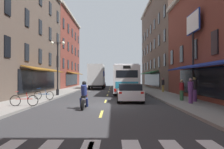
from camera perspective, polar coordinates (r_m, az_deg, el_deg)
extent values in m
cube|color=#333335|center=(15.79, -1.94, -7.73)|extent=(34.80, 80.00, 0.10)
cube|color=#DBCC4C|center=(12.32, -2.58, -9.44)|extent=(0.14, 2.40, 0.01)
cube|color=#DBCC4C|center=(18.77, -1.58, -6.47)|extent=(0.14, 2.40, 0.01)
cube|color=#DBCC4C|center=(25.24, -1.09, -5.01)|extent=(0.14, 2.40, 0.01)
cube|color=#DBCC4C|center=(31.73, -0.80, -4.15)|extent=(0.14, 2.40, 0.01)
cube|color=#DBCC4C|center=(38.22, -0.62, -3.58)|extent=(0.14, 2.40, 0.01)
cube|color=#DBCC4C|center=(44.71, -0.48, -3.18)|extent=(0.14, 2.40, 0.01)
cube|color=#DBCC4C|center=(51.20, -0.38, -2.88)|extent=(0.14, 2.40, 0.01)
cube|color=gray|center=(17.06, -22.30, -6.75)|extent=(3.00, 80.00, 0.14)
cube|color=gray|center=(16.63, 18.98, -6.92)|extent=(3.00, 80.00, 0.14)
cube|color=brown|center=(28.77, -24.72, 9.25)|extent=(8.00, 19.90, 13.69)
cube|color=black|center=(26.88, -16.96, -1.42)|extent=(0.10, 12.00, 2.10)
cube|color=brown|center=(26.69, -15.49, 1.15)|extent=(1.38, 11.20, 0.44)
cube|color=black|center=(19.52, -23.95, 6.16)|extent=(0.10, 1.00, 1.60)
cube|color=black|center=(23.21, -19.87, 5.04)|extent=(0.10, 1.00, 1.60)
cube|color=black|center=(26.98, -16.93, 4.22)|extent=(0.10, 1.00, 1.60)
cube|color=black|center=(30.81, -14.72, 3.59)|extent=(0.10, 1.00, 1.60)
cube|color=black|center=(34.68, -13.01, 3.09)|extent=(0.10, 1.00, 1.60)
cube|color=black|center=(20.16, -23.89, 15.23)|extent=(0.10, 1.00, 1.60)
cube|color=black|center=(23.74, -19.83, 12.75)|extent=(0.10, 1.00, 1.60)
cube|color=black|center=(27.44, -16.91, 10.89)|extent=(0.10, 1.00, 1.60)
cube|color=black|center=(31.22, -14.70, 9.45)|extent=(0.10, 1.00, 1.60)
cube|color=black|center=(35.04, -12.99, 8.32)|extent=(0.10, 1.00, 1.60)
cube|color=black|center=(31.94, -14.68, 15.11)|extent=(0.10, 1.00, 1.60)
cube|color=black|center=(35.69, -12.97, 13.40)|extent=(0.10, 1.00, 1.60)
cube|color=brown|center=(47.50, -14.41, 5.44)|extent=(8.00, 19.90, 14.00)
cube|color=#B2AD9E|center=(47.82, -9.49, 13.48)|extent=(0.44, 19.40, 0.40)
cube|color=black|center=(46.36, -9.60, -1.17)|extent=(0.10, 12.00, 2.10)
cube|color=brown|center=(46.25, -8.73, 0.31)|extent=(1.38, 11.20, 0.44)
cube|color=black|center=(38.57, -11.64, 2.70)|extent=(0.10, 1.00, 1.60)
cube|color=black|center=(42.49, -10.52, 2.37)|extent=(0.10, 1.00, 1.60)
cube|color=black|center=(46.42, -9.59, 2.10)|extent=(0.10, 1.00, 1.60)
cube|color=black|center=(50.36, -8.81, 1.87)|extent=(0.10, 1.00, 1.60)
cube|color=black|center=(54.31, -8.14, 1.68)|extent=(0.10, 1.00, 1.60)
cube|color=black|center=(38.90, -11.62, 7.41)|extent=(0.10, 1.00, 1.60)
cube|color=black|center=(42.78, -10.51, 6.65)|extent=(0.10, 1.00, 1.60)
cube|color=black|center=(46.69, -9.58, 6.03)|extent=(0.10, 1.00, 1.60)
cube|color=black|center=(50.61, -8.80, 5.49)|extent=(0.10, 1.00, 1.60)
cube|color=black|center=(54.54, -8.13, 5.04)|extent=(0.10, 1.00, 1.60)
cube|color=black|center=(39.48, -11.61, 12.01)|extent=(0.10, 1.00, 1.60)
cube|color=black|center=(43.31, -10.50, 10.86)|extent=(0.10, 1.00, 1.60)
cube|color=black|center=(47.18, -9.57, 9.89)|extent=(0.10, 1.00, 1.60)
cube|color=black|center=(51.06, -8.79, 9.07)|extent=(0.10, 1.00, 1.60)
cube|color=black|center=(54.96, -8.13, 8.36)|extent=(0.10, 1.00, 1.60)
cube|color=black|center=(17.06, 23.61, -1.76)|extent=(0.10, 16.00, 2.10)
cube|color=navy|center=(16.81, 21.36, 2.30)|extent=(1.38, 14.93, 0.44)
cube|color=black|center=(17.22, 23.56, 7.09)|extent=(0.10, 1.00, 1.60)
cube|color=black|center=(20.74, 19.38, 5.73)|extent=(0.10, 1.00, 1.60)
cube|color=black|center=(24.36, 16.44, 4.75)|extent=(0.10, 1.00, 1.60)
cube|color=black|center=(28.02, 14.27, 4.02)|extent=(0.10, 1.00, 1.60)
cube|color=brown|center=(44.12, 14.57, 7.25)|extent=(8.00, 26.57, 16.04)
cube|color=#B2AD9E|center=(45.04, 9.24, 17.09)|extent=(0.44, 26.07, 0.40)
cube|color=black|center=(42.87, 9.36, -1.20)|extent=(0.10, 16.00, 2.10)
cube|color=#1E6638|center=(42.77, 8.42, 0.40)|extent=(1.38, 14.93, 0.44)
cube|color=black|center=(31.72, 12.61, 3.45)|extent=(0.10, 1.00, 1.60)
cube|color=black|center=(35.44, 11.29, 3.00)|extent=(0.10, 1.00, 1.60)
cube|color=black|center=(39.18, 10.23, 2.64)|extent=(0.10, 1.00, 1.60)
cube|color=black|center=(42.93, 9.35, 2.34)|extent=(0.10, 1.00, 1.60)
cube|color=black|center=(46.69, 8.62, 2.08)|extent=(0.10, 1.00, 1.60)
cube|color=black|center=(50.46, 7.99, 1.87)|extent=(0.10, 1.00, 1.60)
cube|color=black|center=(54.23, 7.45, 1.68)|extent=(0.10, 1.00, 1.60)
cube|color=black|center=(32.12, 12.59, 9.16)|extent=(0.10, 1.00, 1.60)
cube|color=black|center=(35.80, 11.28, 8.12)|extent=(0.10, 1.00, 1.60)
cube|color=black|center=(39.50, 10.22, 7.28)|extent=(0.10, 1.00, 1.60)
cube|color=black|center=(43.22, 9.34, 6.58)|extent=(0.10, 1.00, 1.60)
cube|color=black|center=(46.96, 8.61, 5.98)|extent=(0.10, 1.00, 1.60)
cube|color=black|center=(50.71, 7.99, 5.48)|extent=(0.10, 1.00, 1.60)
cube|color=black|center=(54.47, 7.45, 5.04)|extent=(0.10, 1.00, 1.60)
cube|color=black|center=(32.82, 12.57, 14.67)|extent=(0.10, 1.00, 1.60)
cube|color=black|center=(36.43, 11.27, 13.10)|extent=(0.10, 1.00, 1.60)
cube|color=black|center=(40.08, 10.21, 11.81)|extent=(0.10, 1.00, 1.60)
cube|color=black|center=(43.75, 9.33, 10.74)|extent=(0.10, 1.00, 1.60)
cube|color=black|center=(47.45, 8.60, 9.82)|extent=(0.10, 1.00, 1.60)
cube|color=black|center=(51.16, 7.98, 9.04)|extent=(0.10, 1.00, 1.60)
cube|color=black|center=(54.88, 7.44, 8.37)|extent=(0.10, 1.00, 1.60)
cylinder|color=black|center=(20.07, 19.02, 2.07)|extent=(0.18, 0.18, 5.41)
cylinder|color=black|center=(20.11, 19.06, -5.31)|extent=(0.40, 0.40, 0.24)
cube|color=navy|center=(20.53, 18.98, 11.76)|extent=(0.10, 2.96, 1.67)
cube|color=white|center=(20.52, 18.82, 11.77)|extent=(0.04, 2.80, 1.51)
cube|color=white|center=(20.55, 19.14, 11.75)|extent=(0.04, 2.80, 1.51)
cube|color=white|center=(28.32, 3.16, -1.08)|extent=(2.80, 12.29, 2.73)
cube|color=silver|center=(28.35, 3.16, 1.80)|extent=(2.58, 11.08, 0.16)
cube|color=black|center=(28.62, 3.14, -0.69)|extent=(2.79, 9.89, 0.96)
cube|color=#193899|center=(28.35, 3.16, -3.34)|extent=(2.83, 11.89, 0.36)
cube|color=black|center=(34.39, 2.87, -0.71)|extent=(2.25, 0.17, 1.10)
cube|color=black|center=(22.25, 3.62, 0.14)|extent=(2.05, 0.16, 0.70)
cube|color=teal|center=(22.24, 3.62, -2.56)|extent=(2.15, 0.14, 0.64)
cube|color=black|center=(22.26, 3.61, 1.79)|extent=(0.70, 0.11, 0.28)
cube|color=red|center=(22.24, 0.79, -3.78)|extent=(0.20, 0.08, 0.28)
cube|color=red|center=(22.32, 6.44, -3.77)|extent=(0.20, 0.08, 0.28)
cylinder|color=black|center=(32.45, 0.88, -3.20)|extent=(0.32, 1.01, 1.00)
cylinder|color=black|center=(32.51, 5.03, -3.19)|extent=(0.32, 1.01, 1.00)
cylinder|color=black|center=(24.73, 0.68, -3.95)|extent=(0.32, 1.01, 1.00)
cylinder|color=black|center=(24.81, 6.13, -3.93)|extent=(0.32, 1.01, 1.00)
cube|color=#B21E19|center=(42.12, -3.36, -1.22)|extent=(2.33, 2.10, 2.40)
cube|color=black|center=(43.11, -3.26, -0.08)|extent=(2.00, 0.13, 0.80)
cube|color=silver|center=(38.58, -3.78, -0.06)|extent=(2.48, 5.09, 3.31)
cube|color=navy|center=(38.49, -1.97, 0.19)|extent=(0.11, 3.04, 0.90)
cube|color=black|center=(39.62, -3.65, -2.69)|extent=(2.00, 6.75, 0.24)
cylinder|color=black|center=(42.05, -4.88, -2.72)|extent=(0.29, 0.90, 0.90)
cylinder|color=black|center=(41.87, -1.88, -2.73)|extent=(0.29, 0.90, 0.90)
cylinder|color=black|center=(37.96, -5.54, -2.92)|extent=(0.29, 0.90, 0.90)
cylinder|color=black|center=(37.76, -2.22, -2.94)|extent=(0.29, 0.90, 0.90)
cube|color=navy|center=(48.86, -2.73, -2.31)|extent=(1.87, 4.39, 0.67)
cube|color=black|center=(48.67, -2.75, -1.68)|extent=(1.67, 2.38, 0.46)
cube|color=red|center=(46.76, -3.79, -2.08)|extent=(0.20, 0.06, 0.14)
cube|color=red|center=(46.65, -2.06, -2.09)|extent=(0.20, 0.06, 0.14)
cylinder|color=black|center=(50.40, -3.56, -2.55)|extent=(0.23, 0.64, 0.64)
cylinder|color=black|center=(50.28, -1.66, -2.55)|extent=(0.23, 0.64, 0.64)
cylinder|color=black|center=(47.46, -3.88, -2.66)|extent=(0.23, 0.64, 0.64)
cylinder|color=black|center=(47.33, -1.85, -2.66)|extent=(0.23, 0.64, 0.64)
cube|color=silver|center=(18.55, 4.33, -4.75)|extent=(1.96, 4.25, 0.67)
cube|color=black|center=(18.35, 4.35, -3.05)|extent=(1.76, 2.31, 0.51)
cube|color=red|center=(16.43, 2.05, -4.44)|extent=(0.20, 0.06, 0.14)
cube|color=red|center=(16.51, 7.31, -4.41)|extent=(0.20, 0.06, 0.14)
cylinder|color=black|center=(19.94, 1.58, -5.22)|extent=(0.23, 0.64, 0.64)
cylinder|color=black|center=(20.02, 6.67, -5.20)|extent=(0.23, 0.64, 0.64)
cylinder|color=black|center=(17.14, 1.59, -5.94)|extent=(0.23, 0.64, 0.64)
cylinder|color=black|center=(17.24, 7.51, -5.91)|extent=(0.23, 0.64, 0.64)
cylinder|color=black|center=(15.04, -6.29, -6.70)|extent=(0.12, 0.62, 0.62)
cylinder|color=black|center=(13.62, -7.16, -7.31)|extent=(0.14, 0.62, 0.62)
cylinder|color=#B2B2B7|center=(14.90, -6.35, -5.59)|extent=(0.08, 0.33, 0.68)
ellipsoid|color=maroon|center=(14.46, -6.59, -4.94)|extent=(0.34, 0.57, 0.28)
cube|color=black|center=(14.07, -6.84, -5.34)|extent=(0.28, 0.57, 0.12)
cube|color=#B2B2B7|center=(14.32, -6.70, -6.63)|extent=(0.25, 0.41, 0.30)
cylinder|color=#B2B2B7|center=(14.77, -6.41, -4.04)|extent=(0.62, 0.06, 0.04)
cylinder|color=navy|center=(14.12, -6.79, -3.74)|extent=(0.35, 0.47, 0.66)
sphere|color=black|center=(14.21, -6.72, -2.11)|extent=(0.26, 0.26, 0.26)
cylinder|color=navy|center=(14.23, -7.50, -6.67)|extent=(0.15, 0.36, 0.56)
cylinder|color=navy|center=(14.18, -6.05, -6.69)|extent=(0.15, 0.36, 0.56)
torus|color=black|center=(19.77, -17.47, -4.79)|extent=(0.65, 0.21, 0.66)
torus|color=black|center=(19.24, -14.81, -4.91)|extent=(0.65, 0.21, 0.66)
cylinder|color=#194CA5|center=(19.49, -16.16, -4.55)|extent=(0.98, 0.28, 0.04)
cylinder|color=#194CA5|center=(19.39, -15.70, -4.04)|extent=(0.14, 0.07, 0.50)
cube|color=black|center=(19.37, -15.64, -3.25)|extent=(0.22, 0.17, 0.06)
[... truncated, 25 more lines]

